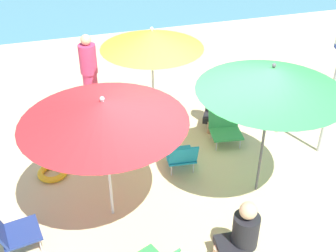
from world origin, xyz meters
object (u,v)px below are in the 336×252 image
Objects in this scene: umbrella_green at (272,79)px; warning_sign at (336,76)px; beach_chair_a at (10,231)px; person_c at (242,232)px; umbrella_yellow at (152,39)px; beach_chair_d at (106,144)px; person_a at (90,77)px; umbrella_red at (103,111)px; swim_ring at (53,172)px; beach_chair_e at (181,156)px; beach_chair_c at (225,126)px; person_b at (213,102)px.

umbrella_green is 1.69m from warning_sign.
person_c reaches higher than beach_chair_a.
person_c is (-0.81, -1.11, -1.46)m from umbrella_green.
beach_chair_d is at bearing -146.51° from umbrella_yellow.
person_a is (-0.00, 1.48, 0.56)m from beach_chair_d.
person_c is at bearing -28.67° from beach_chair_a.
umbrella_red is at bearing 176.30° from umbrella_green.
warning_sign is (3.59, -2.36, 0.61)m from person_a.
swim_ring is (-0.92, -1.67, -0.80)m from person_a.
umbrella_red is at bearing 123.23° from beach_chair_e.
umbrella_red is at bearing -120.34° from umbrella_yellow.
umbrella_red is 2.41× the size of person_c.
person_c is (1.26, -2.58, 0.15)m from beach_chair_d.
swim_ring is at bearing -78.83° from beach_chair_c.
person_c is 0.40× the size of warning_sign.
beach_chair_d is (-2.07, 1.48, -1.61)m from umbrella_green.
swim_ring is at bearing -40.70° from person_a.
warning_sign is (2.57, -1.55, -0.33)m from umbrella_yellow.
person_a is 1.89× the size of person_c.
umbrella_red reaches higher than beach_chair_d.
beach_chair_a is at bearing -13.91° from person_c.
beach_chair_a reaches higher than beach_chair_c.
beach_chair_c is (3.65, 1.54, -0.05)m from beach_chair_a.
umbrella_red reaches higher than person_c.
person_a is 4.27m from person_c.
swim_ring is at bearing -42.36° from person_c.
person_b is 3.15m from swim_ring.
umbrella_red reaches higher than beach_chair_a.
umbrella_yellow is 3.70m from beach_chair_a.
umbrella_green reaches higher than umbrella_yellow.
person_a is at bearing 61.07° from swim_ring.
beach_chair_d is at bearing 83.26° from umbrella_red.
beach_chair_c is 3.07m from swim_ring.
person_c is at bearing 13.52° from person_b.
person_a is (1.52, 3.10, 0.50)m from beach_chair_a.
umbrella_yellow is 2.32m from umbrella_red.
warning_sign is at bearing 44.91° from person_a.
warning_sign is at bearing 21.45° from umbrella_green.
person_b is (1.11, -0.19, -1.30)m from umbrella_yellow.
person_a is at bearing 125.01° from umbrella_green.
person_a reaches higher than swim_ring.
beach_chair_d reaches higher than swim_ring.
umbrella_red is at bearing 2.37° from beach_chair_a.
beach_chair_a is 1.38× the size of swim_ring.
person_a reaches higher than beach_chair_a.
person_a is 4.34m from warning_sign.
beach_chair_d is at bearing -47.98° from person_b.
umbrella_yellow reaches higher than beach_chair_e.
beach_chair_c is 2.65m from person_c.
person_a is at bearing -85.87° from person_b.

